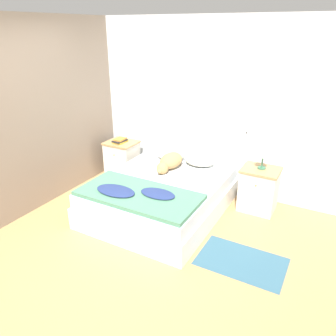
# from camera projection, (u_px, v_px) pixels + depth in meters

# --- Properties ---
(ground_plane) EXTENTS (16.00, 16.00, 0.00)m
(ground_plane) POSITION_uv_depth(u_px,v_px,m) (111.00, 250.00, 3.80)
(ground_plane) COLOR tan
(wall_back) EXTENTS (9.00, 0.06, 2.55)m
(wall_back) POSITION_uv_depth(u_px,v_px,m) (192.00, 106.00, 5.00)
(wall_back) COLOR silver
(wall_back) RESTS_ON ground_plane
(wall_side_left) EXTENTS (0.06, 3.10, 2.55)m
(wall_side_left) POSITION_uv_depth(u_px,v_px,m) (65.00, 109.00, 4.82)
(wall_side_left) COLOR gray
(wall_side_left) RESTS_ON ground_plane
(bed) EXTENTS (1.60, 1.93, 0.48)m
(bed) POSITION_uv_depth(u_px,v_px,m) (161.00, 196.00, 4.53)
(bed) COLOR white
(bed) RESTS_ON ground_plane
(headboard) EXTENTS (1.68, 0.06, 1.04)m
(headboard) POSITION_uv_depth(u_px,v_px,m) (192.00, 153.00, 5.21)
(headboard) COLOR white
(headboard) RESTS_ON ground_plane
(nightstand_left) EXTENTS (0.50, 0.44, 0.62)m
(nightstand_left) POSITION_uv_depth(u_px,v_px,m) (122.00, 159.00, 5.58)
(nightstand_left) COLOR silver
(nightstand_left) RESTS_ON ground_plane
(nightstand_right) EXTENTS (0.50, 0.44, 0.62)m
(nightstand_right) POSITION_uv_depth(u_px,v_px,m) (259.00, 189.00, 4.55)
(nightstand_right) COLOR silver
(nightstand_right) RESTS_ON ground_plane
(pillow_left) EXTENTS (0.46, 0.37, 0.15)m
(pillow_left) POSITION_uv_depth(u_px,v_px,m) (171.00, 154.00, 5.11)
(pillow_left) COLOR beige
(pillow_left) RESTS_ON bed
(pillow_right) EXTENTS (0.46, 0.37, 0.15)m
(pillow_right) POSITION_uv_depth(u_px,v_px,m) (200.00, 160.00, 4.89)
(pillow_right) COLOR beige
(pillow_right) RESTS_ON bed
(quilt) EXTENTS (1.50, 0.74, 0.09)m
(quilt) POSITION_uv_depth(u_px,v_px,m) (138.00, 194.00, 3.99)
(quilt) COLOR #4C8466
(quilt) RESTS_ON bed
(dog) EXTENTS (0.29, 0.67, 0.22)m
(dog) POSITION_uv_depth(u_px,v_px,m) (170.00, 162.00, 4.76)
(dog) COLOR tan
(dog) RESTS_ON bed
(book_stack) EXTENTS (0.18, 0.25, 0.07)m
(book_stack) POSITION_uv_depth(u_px,v_px,m) (120.00, 141.00, 5.42)
(book_stack) COLOR gold
(book_stack) RESTS_ON nightstand_left
(table_lamp) EXTENTS (0.17, 0.17, 0.33)m
(table_lamp) POSITION_uv_depth(u_px,v_px,m) (264.00, 152.00, 4.34)
(table_lamp) COLOR #336B4C
(table_lamp) RESTS_ON nightstand_right
(rug) EXTENTS (0.94, 0.61, 0.00)m
(rug) POSITION_uv_depth(u_px,v_px,m) (241.00, 261.00, 3.62)
(rug) COLOR #335B70
(rug) RESTS_ON ground_plane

